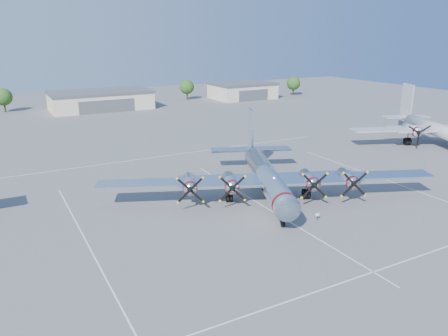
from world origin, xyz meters
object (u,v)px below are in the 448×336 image
hangar_east (243,90)px  tree_east (187,87)px  twin_engine_east (428,143)px  tree_far_east (293,83)px  tree_west (3,97)px  info_placard (317,215)px  main_bomber_b29 (265,195)px  hangar_center (101,100)px

hangar_east → tree_east: size_ratio=3.10×
twin_engine_east → tree_far_east: bearing=95.6°
tree_west → info_placard: tree_west is taller
twin_engine_east → info_placard: bearing=-135.5°
hangar_east → tree_east: 19.04m
tree_west → info_placard: bearing=-74.3°
main_bomber_b29 → info_placard: main_bomber_b29 is taller
twin_engine_east → main_bomber_b29: bearing=-147.1°
tree_east → main_bomber_b29: bearing=-107.3°
main_bomber_b29 → twin_engine_east: (45.72, 9.41, 0.00)m
hangar_east → main_bomber_b29: hangar_east is taller
tree_west → tree_far_east: 93.54m
tree_west → main_bomber_b29: size_ratio=0.15×
tree_east → tree_far_east: size_ratio=1.00×
tree_west → tree_far_east: (93.00, -10.00, 0.00)m
hangar_east → tree_west: bearing=173.7°
twin_engine_east → info_placard: size_ratio=37.69×
main_bomber_b29 → hangar_east: bearing=83.5°
hangar_east → tree_east: (-18.00, 6.04, 1.51)m
twin_engine_east → tree_east: bearing=124.2°
twin_engine_east → hangar_east: bearing=111.4°
tree_west → tree_east: bearing=-2.1°
tree_east → tree_far_east: 38.83m
tree_west → tree_far_east: bearing=-6.1°
tree_far_east → tree_west: bearing=173.9°
tree_east → twin_engine_east: tree_east is taller
hangar_center → hangar_east: (48.00, 0.00, 0.00)m
hangar_east → twin_engine_east: hangar_east is taller
tree_east → twin_engine_east: size_ratio=0.20×
hangar_east → main_bomber_b29: size_ratio=0.47×
twin_engine_east → info_placard: twin_engine_east is taller
tree_west → twin_engine_east: tree_west is taller
tree_west → twin_engine_east: size_ratio=0.20×
tree_east → tree_far_east: bearing=-11.9°
hangar_center → tree_west: 26.30m
tree_west → tree_east: 55.04m
tree_west → info_placard: (28.13, -100.35, -3.59)m
tree_far_east → twin_engine_east: size_ratio=0.20×
main_bomber_b29 → info_placard: bearing=-63.4°
tree_east → main_bomber_b29: tree_east is taller
twin_engine_east → info_placard: 48.99m
hangar_east → tree_far_east: (20.00, -1.96, 1.51)m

